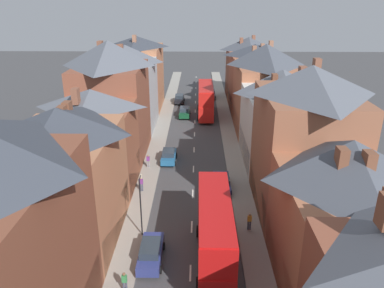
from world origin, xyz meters
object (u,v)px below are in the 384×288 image
Objects in this scene: car_parked_right_a at (151,252)px; pedestrian_far_right at (148,160)px; double_decker_bus_mid_street at (206,100)px; car_near_silver at (184,112)px; pedestrian_far_left at (141,183)px; street_lamp at (141,202)px; car_parked_left_b at (179,99)px; car_mid_white at (169,156)px; car_parked_left_a at (222,182)px; car_near_blue at (211,94)px; double_decker_bus_lead at (214,232)px; pedestrian_mid_right at (249,221)px; pedestrian_mid_left at (125,281)px.

car_parked_right_a is 2.84× the size of pedestrian_far_right.
double_decker_bus_mid_street reaches higher than car_near_silver.
double_decker_bus_mid_street is at bearing 71.26° from pedestrian_far_right.
pedestrian_far_left is 0.29× the size of street_lamp.
pedestrian_far_left reaches higher than car_parked_right_a.
car_mid_white is (0.00, -27.38, -0.02)m from car_parked_left_b.
street_lamp is at bearing -130.98° from car_parked_left_a.
car_near_blue is at bearing 33.22° from car_parked_left_b.
double_decker_bus_lead is at bearing -96.27° from car_parked_left_a.
street_lamp is (1.17, -13.43, 2.21)m from pedestrian_far_right.
car_parked_right_a is (-4.89, 0.03, -1.98)m from double_decker_bus_lead.
double_decker_bus_lead is 6.71× the size of pedestrian_far_left.
pedestrian_mid_right is at bearing -75.67° from car_parked_left_a.
double_decker_bus_lead is 7.36m from pedestrian_mid_left.
car_near_silver is at bearing -168.50° from double_decker_bus_mid_street.
pedestrian_mid_right is 16.43m from pedestrian_far_right.
double_decker_bus_mid_street is 26.35m from car_parked_left_a.
pedestrian_far_right is (-7.21, 16.89, -1.78)m from double_decker_bus_lead.
pedestrian_mid_right is at bearing -84.49° from double_decker_bus_mid_street.
car_mid_white is at bearing 90.00° from car_parked_right_a.
car_parked_right_a is at bearing -97.04° from car_near_blue.
pedestrian_mid_right is at bearing 38.53° from pedestrian_mid_left.
car_mid_white reaches higher than car_parked_left_a.
double_decker_bus_mid_street is at bearing 81.39° from pedestrian_mid_left.
car_parked_left_b is at bearing 86.26° from pedestrian_far_left.
car_parked_left_a is 2.84× the size of pedestrian_mid_right.
double_decker_bus_lead is 50.28m from car_near_blue.
double_decker_bus_lead is 2.38× the size of car_near_silver.
car_parked_left_a is 2.84× the size of pedestrian_far_left.
pedestrian_mid_left is 1.00× the size of pedestrian_mid_right.
car_parked_right_a is 2.84× the size of pedestrian_mid_right.
car_parked_right_a is at bearing -71.45° from street_lamp.
pedestrian_mid_right is 0.29× the size of street_lamp.
pedestrian_far_left is at bearing -104.84° from double_decker_bus_mid_street.
pedestrian_far_right is (-8.52, 4.97, 0.23)m from car_parked_left_a.
car_mid_white is (-6.20, 6.86, 0.02)m from car_parked_left_a.
pedestrian_far_left is (-2.30, -7.75, 0.22)m from car_mid_white.
double_decker_bus_mid_street is 35.22m from street_lamp.
pedestrian_mid_left reaches higher than car_parked_right_a.
car_near_silver is 40.88m from pedestrian_mid_left.
street_lamp reaches higher than pedestrian_mid_left.
double_decker_bus_mid_street is 28.12m from pedestrian_far_left.
double_decker_bus_lead is 12.16m from car_parked_left_a.
double_decker_bus_mid_street is 38.49m from car_parked_right_a.
pedestrian_mid_left reaches higher than car_near_blue.
car_near_silver is 18.69m from car_mid_white.
car_mid_white is at bearing 132.10° from car_parked_left_a.
car_parked_left_a is (4.90, -25.51, -0.05)m from car_near_silver.
car_near_silver is 37.41m from car_parked_right_a.
car_parked_left_a is at bearing -90.00° from car_near_blue.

